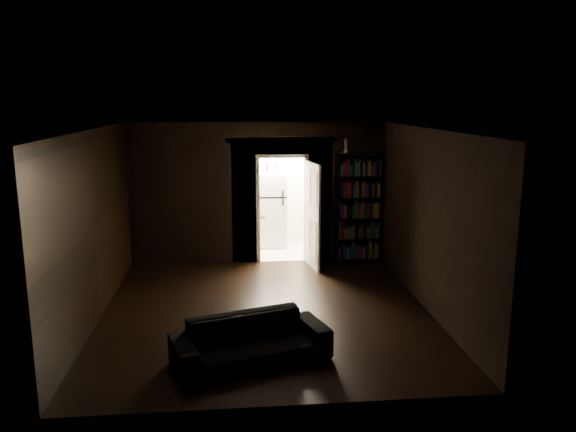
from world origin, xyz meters
name	(u,v)px	position (x,y,z in m)	size (l,w,h in m)	color
ground	(266,311)	(0.00, 0.00, 0.00)	(5.50, 5.50, 0.00)	black
room_walls	(261,193)	(-0.01, 1.07, 1.68)	(5.02, 5.61, 2.84)	black
kitchen_alcove	(278,193)	(0.50, 3.87, 1.21)	(2.20, 1.80, 2.60)	beige
sofa	(251,333)	(-0.29, -1.66, 0.37)	(1.93, 0.84, 0.74)	black
bookshelf	(358,208)	(2.00, 2.59, 1.10)	(0.90, 0.32, 2.20)	black
refrigerator	(269,209)	(0.31, 4.03, 0.82)	(0.74, 0.68, 1.65)	white
door	(312,215)	(1.05, 2.31, 1.02)	(0.85, 0.05, 2.05)	white
figurine	(346,145)	(1.75, 2.66, 2.34)	(0.09, 0.09, 0.28)	white
bottles	(267,166)	(0.29, 4.04, 1.79)	(0.71, 0.09, 0.29)	black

